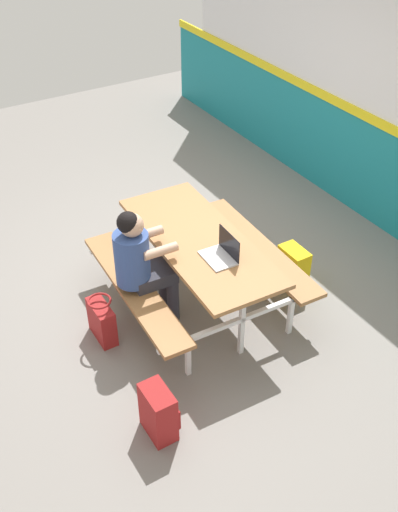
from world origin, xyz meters
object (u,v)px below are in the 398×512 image
at_px(picnic_table_main, 199,254).
at_px(satchel_spare, 159,412).
at_px(laptop_silver, 222,253).
at_px(tote_bag_bright, 102,321).
at_px(student_nearer, 141,260).
at_px(backpack_dark, 293,268).

bearing_deg(picnic_table_main, satchel_spare, -42.52).
xyz_separation_m(laptop_silver, tote_bag_bright, (-0.38, -0.99, -0.59)).
xyz_separation_m(picnic_table_main, student_nearer, (-0.03, -0.56, 0.13)).
relative_size(laptop_silver, tote_bag_bright, 0.77).
relative_size(picnic_table_main, tote_bag_bright, 4.36).
height_order(student_nearer, satchel_spare, student_nearer).
height_order(student_nearer, tote_bag_bright, student_nearer).
distance_m(student_nearer, tote_bag_bright, 0.66).
bearing_deg(tote_bag_bright, satchel_spare, -2.33).
xyz_separation_m(student_nearer, tote_bag_bright, (-0.01, -0.41, -0.51)).
distance_m(tote_bag_bright, satchel_spare, 1.15).
bearing_deg(tote_bag_bright, picnic_table_main, 87.34).
xyz_separation_m(student_nearer, laptop_silver, (0.36, 0.58, 0.08)).
bearing_deg(laptop_silver, satchel_spare, -53.29).
bearing_deg(laptop_silver, backpack_dark, 94.46).
height_order(tote_bag_bright, satchel_spare, satchel_spare).
bearing_deg(picnic_table_main, tote_bag_bright, -92.66).
bearing_deg(laptop_silver, student_nearer, -121.97).
relative_size(student_nearer, tote_bag_bright, 2.81).
relative_size(student_nearer, laptop_silver, 3.67).
xyz_separation_m(student_nearer, satchel_spare, (1.13, -0.45, -0.49)).
xyz_separation_m(backpack_dark, tote_bag_bright, (-0.31, -1.87, -0.02)).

